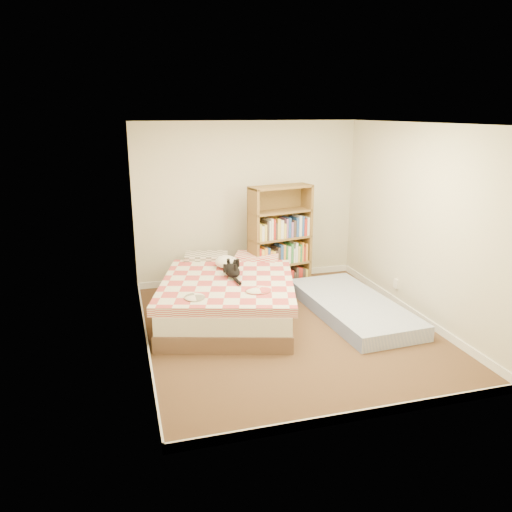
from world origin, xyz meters
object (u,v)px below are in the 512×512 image
object	(u,v)px
bookshelf	(279,252)
floor_mattress	(352,307)
bed	(228,295)
black_cat	(231,270)
white_dog	(227,262)

from	to	relation	value
bookshelf	floor_mattress	xyz separation A→B (m)	(0.63, -1.25, -0.48)
bed	floor_mattress	xyz separation A→B (m)	(1.62, -0.44, -0.18)
floor_mattress	black_cat	distance (m)	1.71
white_dog	bed	bearing A→B (deg)	-76.59
floor_mattress	black_cat	world-z (taller)	black_cat
bed	bookshelf	world-z (taller)	bookshelf
bookshelf	floor_mattress	distance (m)	1.48
floor_mattress	white_dog	bearing A→B (deg)	150.10
white_dog	black_cat	bearing A→B (deg)	-67.45
black_cat	floor_mattress	bearing A→B (deg)	5.83
bed	floor_mattress	size ratio (longest dim) A/B	1.22
bed	bookshelf	distance (m)	1.31
white_dog	floor_mattress	bearing A→B (deg)	-2.22
floor_mattress	black_cat	bearing A→B (deg)	160.65
black_cat	white_dog	bearing A→B (deg)	110.03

